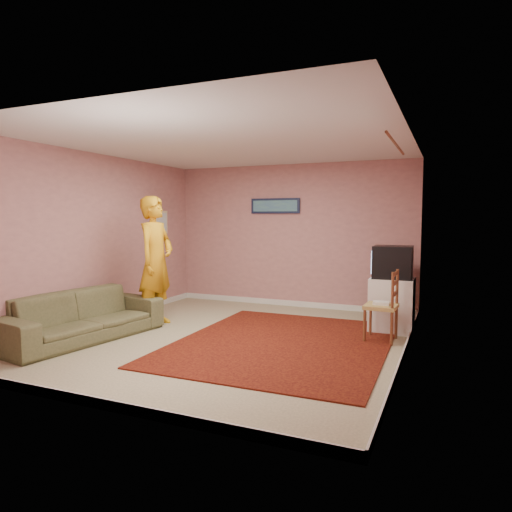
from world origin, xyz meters
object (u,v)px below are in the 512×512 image
at_px(crt_tv, 393,262).
at_px(sofa, 82,316).
at_px(person, 156,261).
at_px(tv_cabinet, 392,304).
at_px(chair_a, 394,282).
at_px(chair_b, 381,298).

distance_m(crt_tv, sofa, 4.36).
height_order(crt_tv, person, person).
bearing_deg(sofa, person, -10.53).
bearing_deg(tv_cabinet, crt_tv, -179.02).
bearing_deg(person, chair_a, -63.51).
xyz_separation_m(chair_a, person, (-3.29, -1.81, 0.37)).
bearing_deg(crt_tv, person, -163.98).
bearing_deg(chair_a, crt_tv, -76.82).
height_order(tv_cabinet, chair_a, chair_a).
distance_m(chair_b, person, 3.33).
distance_m(tv_cabinet, sofa, 4.32).
relative_size(chair_a, sofa, 0.25).
height_order(crt_tv, chair_a, crt_tv).
bearing_deg(chair_b, person, -79.89).
height_order(chair_b, sofa, chair_b).
distance_m(crt_tv, person, 3.50).
xyz_separation_m(tv_cabinet, sofa, (-3.75, -2.13, -0.06)).
xyz_separation_m(chair_a, chair_b, (-0.01, -1.39, -0.03)).
relative_size(crt_tv, sofa, 0.25).
bearing_deg(chair_a, tv_cabinet, -76.42).
bearing_deg(crt_tv, chair_a, 93.23).
distance_m(sofa, person, 1.35).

